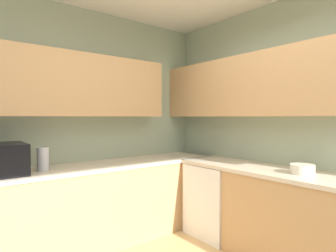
# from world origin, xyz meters

# --- Properties ---
(room_shell) EXTENTS (3.98, 3.52, 2.80)m
(room_shell) POSITION_xyz_m (-0.77, 0.59, 1.89)
(room_shell) COLOR #9EAD8E
(room_shell) RESTS_ON ground_plane
(counter_run_left) EXTENTS (0.65, 3.13, 0.91)m
(counter_run_left) POSITION_xyz_m (-1.62, 0.00, 0.45)
(counter_run_left) COLOR tan
(counter_run_left) RESTS_ON ground_plane
(counter_run_back) EXTENTS (3.07, 0.65, 0.91)m
(counter_run_back) POSITION_xyz_m (0.21, 1.39, 0.45)
(counter_run_back) COLOR tan
(counter_run_back) RESTS_ON ground_plane
(dishwasher) EXTENTS (0.60, 0.60, 0.86)m
(dishwasher) POSITION_xyz_m (-0.96, 1.36, 0.43)
(dishwasher) COLOR white
(dishwasher) RESTS_ON ground_plane
(microwave) EXTENTS (0.48, 0.36, 0.29)m
(microwave) POSITION_xyz_m (-1.62, -0.83, 1.05)
(microwave) COLOR black
(microwave) RESTS_ON counter_run_left
(kettle) EXTENTS (0.11, 0.11, 0.23)m
(kettle) POSITION_xyz_m (-1.60, -0.49, 1.02)
(kettle) COLOR #B7B7BC
(kettle) RESTS_ON counter_run_left
(bowl) EXTENTS (0.22, 0.22, 0.09)m
(bowl) POSITION_xyz_m (0.07, 1.39, 0.95)
(bowl) COLOR beige
(bowl) RESTS_ON counter_run_back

